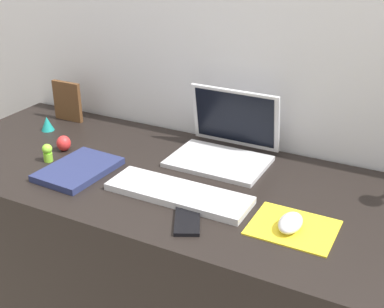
# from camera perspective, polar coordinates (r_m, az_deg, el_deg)

# --- Properties ---
(back_wall) EXTENTS (2.95, 0.05, 1.50)m
(back_wall) POSITION_cam_1_polar(r_m,az_deg,el_deg) (1.79, 5.05, 2.12)
(back_wall) COLOR silver
(back_wall) RESTS_ON ground_plane
(desk) EXTENTS (1.75, 0.65, 0.74)m
(desk) POSITION_cam_1_polar(r_m,az_deg,el_deg) (1.70, -0.36, -14.07)
(desk) COLOR black
(desk) RESTS_ON ground_plane
(laptop) EXTENTS (0.30, 0.25, 0.21)m
(laptop) POSITION_cam_1_polar(r_m,az_deg,el_deg) (1.63, 3.82, 1.41)
(laptop) COLOR silver
(laptop) RESTS_ON desk
(keyboard) EXTENTS (0.41, 0.13, 0.02)m
(keyboard) POSITION_cam_1_polar(r_m,az_deg,el_deg) (1.41, -1.53, -4.44)
(keyboard) COLOR silver
(keyboard) RESTS_ON desk
(mousepad) EXTENTS (0.21, 0.17, 0.00)m
(mousepad) POSITION_cam_1_polar(r_m,az_deg,el_deg) (1.31, 11.26, -8.09)
(mousepad) COLOR yellow
(mousepad) RESTS_ON desk
(mouse) EXTENTS (0.06, 0.10, 0.03)m
(mouse) POSITION_cam_1_polar(r_m,az_deg,el_deg) (1.29, 10.97, -7.57)
(mouse) COLOR silver
(mouse) RESTS_ON mousepad
(cell_phone) EXTENTS (0.11, 0.14, 0.01)m
(cell_phone) POSITION_cam_1_polar(r_m,az_deg,el_deg) (1.30, -0.54, -7.51)
(cell_phone) COLOR black
(cell_phone) RESTS_ON desk
(notebook_pad) EXTENTS (0.18, 0.25, 0.02)m
(notebook_pad) POSITION_cam_1_polar(r_m,az_deg,el_deg) (1.58, -12.60, -1.70)
(notebook_pad) COLOR navy
(notebook_pad) RESTS_ON desk
(picture_frame) EXTENTS (0.12, 0.02, 0.15)m
(picture_frame) POSITION_cam_1_polar(r_m,az_deg,el_deg) (1.98, -13.80, 5.76)
(picture_frame) COLOR brown
(picture_frame) RESTS_ON desk
(toy_figurine_red) EXTENTS (0.05, 0.05, 0.05)m
(toy_figurine_red) POSITION_cam_1_polar(r_m,az_deg,el_deg) (1.73, -14.24, 1.15)
(toy_figurine_red) COLOR red
(toy_figurine_red) RESTS_ON desk
(toy_figurine_lime) EXTENTS (0.03, 0.03, 0.06)m
(toy_figurine_lime) POSITION_cam_1_polar(r_m,az_deg,el_deg) (1.67, -15.89, 0.20)
(toy_figurine_lime) COLOR #8CDB33
(toy_figurine_lime) RESTS_ON desk
(toy_figurine_teal) EXTENTS (0.05, 0.05, 0.05)m
(toy_figurine_teal) POSITION_cam_1_polar(r_m,az_deg,el_deg) (1.91, -15.92, 3.30)
(toy_figurine_teal) COLOR teal
(toy_figurine_teal) RESTS_ON desk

